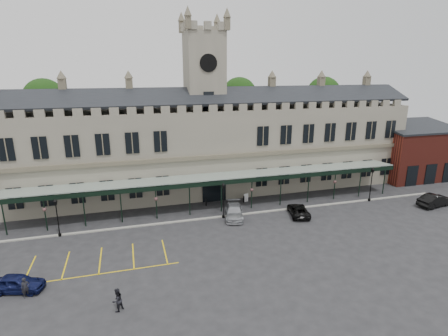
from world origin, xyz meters
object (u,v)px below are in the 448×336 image
object	(u,v)px
lamp_post_right	(371,181)
car_left_a	(17,283)
clock_tower	(205,100)
person_b	(117,300)
traffic_cone	(304,215)
station_building	(205,147)
car_van	(298,210)
car_right_b	(435,200)
person_a	(26,288)
sign_board	(246,198)
lamp_post_left	(57,214)
car_taxi	(234,212)
lamp_post_mid	(223,197)

from	to	relation	value
lamp_post_right	car_left_a	xyz separation A→B (m)	(-40.35, -9.46, -2.11)
clock_tower	person_b	size ratio (longest dim) A/B	13.58
traffic_cone	person_b	bearing A→B (deg)	-151.82
station_building	person_b	distance (m)	28.18
traffic_cone	car_van	world-z (taller)	car_van
person_b	station_building	bearing A→B (deg)	-158.19
car_right_b	person_a	bearing A→B (deg)	88.10
sign_board	person_b	xyz separation A→B (m)	(-16.37, -18.37, 0.36)
sign_board	person_b	world-z (taller)	person_b
lamp_post_right	person_b	world-z (taller)	lamp_post_right
traffic_cone	car_right_b	xyz separation A→B (m)	(18.15, -1.21, 0.49)
car_van	person_b	world-z (taller)	person_b
lamp_post_right	car_van	size ratio (longest dim) A/B	1.04
station_building	sign_board	bearing A→B (deg)	-57.41
lamp_post_right	station_building	bearing A→B (deg)	152.35
lamp_post_left	car_right_b	xyz separation A→B (m)	(45.66, -3.96, -1.71)
lamp_post_left	traffic_cone	size ratio (longest dim) A/B	6.37
traffic_cone	car_taxi	distance (m)	8.43
station_building	car_taxi	bearing A→B (deg)	-84.74
car_taxi	car_van	distance (m)	7.90
station_building	lamp_post_left	size ratio (longest dim) A/B	14.07
clock_tower	car_taxi	distance (m)	16.56
person_a	person_b	size ratio (longest dim) A/B	0.93
car_taxi	lamp_post_left	bearing A→B (deg)	-165.59
lamp_post_right	traffic_cone	world-z (taller)	lamp_post_right
person_a	person_b	xyz separation A→B (m)	(6.90, -3.58, 0.07)
station_building	car_right_b	xyz separation A→B (m)	(27.21, -14.51, -5.65)
lamp_post_right	clock_tower	bearing A→B (deg)	152.16
clock_tower	person_a	world-z (taller)	clock_tower
sign_board	car_van	size ratio (longest dim) A/B	0.25
car_left_a	car_van	world-z (taller)	car_left_a
clock_tower	car_left_a	xyz separation A→B (m)	(-20.08, -20.17, -12.40)
sign_board	car_right_b	bearing A→B (deg)	-31.07
lamp_post_left	lamp_post_right	bearing A→B (deg)	-0.10
car_right_b	car_taxi	bearing A→B (deg)	72.02
lamp_post_right	sign_board	bearing A→B (deg)	165.29
lamp_post_left	station_building	bearing A→B (deg)	29.77
car_left_a	car_taxi	xyz separation A→B (m)	(21.08, 9.21, 0.02)
lamp_post_mid	sign_board	bearing A→B (deg)	44.47
lamp_post_right	lamp_post_left	bearing A→B (deg)	179.90
car_right_b	person_b	bearing A→B (deg)	94.45
lamp_post_mid	person_a	bearing A→B (deg)	-150.92
lamp_post_right	sign_board	distance (m)	16.91
lamp_post_right	car_left_a	world-z (taller)	lamp_post_right
car_left_a	person_b	xyz separation A→B (m)	(7.78, -4.66, 0.20)
station_building	lamp_post_left	world-z (taller)	station_building
sign_board	person_b	size ratio (longest dim) A/B	0.62
lamp_post_left	person_b	distance (m)	15.55
car_van	lamp_post_mid	bearing A→B (deg)	2.76
traffic_cone	car_left_a	distance (m)	29.92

